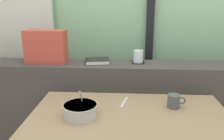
% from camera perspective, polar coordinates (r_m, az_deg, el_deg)
% --- Properties ---
extents(curtain_left_panel, '(0.56, 0.06, 2.50)m').
position_cam_1_polar(curtain_left_panel, '(2.48, -20.24, 13.13)').
color(curtain_left_panel, beige).
rests_on(curtain_left_panel, ground).
extents(window_divider_post, '(0.07, 0.05, 2.60)m').
position_cam_1_polar(window_divider_post, '(2.32, 9.17, 14.98)').
color(window_divider_post, black).
rests_on(window_divider_post, ground).
extents(dark_console_ledge, '(2.80, 0.28, 0.86)m').
position_cam_1_polar(dark_console_ledge, '(2.07, 2.93, -10.08)').
color(dark_console_ledge, '#423D38').
rests_on(dark_console_ledge, ground).
extents(breakfast_table, '(1.17, 0.64, 0.70)m').
position_cam_1_polar(breakfast_table, '(1.50, 4.15, -14.08)').
color(breakfast_table, '#826849').
rests_on(breakfast_table, ground).
extents(coaster_square, '(0.10, 0.10, 0.00)m').
position_cam_1_polar(coaster_square, '(1.95, 6.17, 1.78)').
color(coaster_square, black).
rests_on(coaster_square, dark_console_ledge).
extents(juice_glass, '(0.08, 0.08, 0.10)m').
position_cam_1_polar(juice_glass, '(1.94, 6.21, 3.15)').
color(juice_glass, white).
rests_on(juice_glass, coaster_square).
extents(closed_book, '(0.21, 0.17, 0.03)m').
position_cam_1_polar(closed_book, '(1.93, -3.54, 2.12)').
color(closed_book, black).
rests_on(closed_book, dark_console_ledge).
extents(throw_pillow, '(0.32, 0.14, 0.26)m').
position_cam_1_polar(throw_pillow, '(1.99, -15.31, 5.33)').
color(throw_pillow, '#B74233').
rests_on(throw_pillow, dark_console_ledge).
extents(soup_bowl, '(0.20, 0.20, 0.16)m').
position_cam_1_polar(soup_bowl, '(1.41, -7.45, -9.47)').
color(soup_bowl, '#BCB7A8').
rests_on(soup_bowl, breakfast_table).
extents(fork_utensil, '(0.05, 0.17, 0.01)m').
position_cam_1_polar(fork_utensil, '(1.60, 2.83, -7.59)').
color(fork_utensil, silver).
rests_on(fork_utensil, breakfast_table).
extents(ceramic_mug, '(0.11, 0.08, 0.08)m').
position_cam_1_polar(ceramic_mug, '(1.56, 14.41, -7.12)').
color(ceramic_mug, '#4C4C4C').
rests_on(ceramic_mug, breakfast_table).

